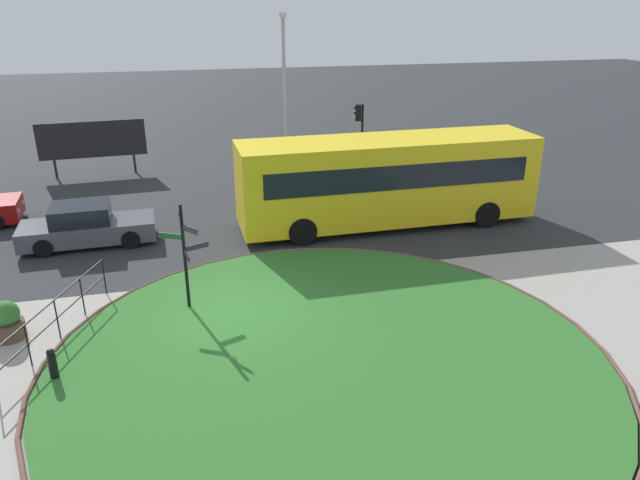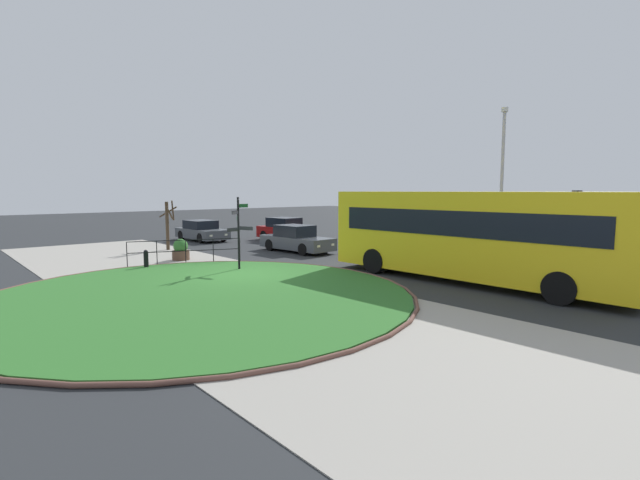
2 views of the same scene
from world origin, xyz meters
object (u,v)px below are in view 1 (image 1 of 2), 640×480
Objects in this scene: lamppost_tall at (284,92)px; planter_near_signpost at (7,322)px; bollard_foreground at (53,365)px; signpost_directional at (185,250)px; car_far_lane at (87,227)px; bus_yellow at (388,179)px; billboard_left at (92,140)px; traffic_light_near at (359,123)px.

lamppost_tall is 16.31m from planter_near_signpost.
planter_near_signpost is at bearing 122.95° from bollard_foreground.
car_far_lane is at bearing 120.31° from signpost_directional.
bus_yellow is 2.43× the size of car_far_lane.
bollard_foreground is (-3.08, -2.70, -1.35)m from signpost_directional.
billboard_left reaches higher than car_far_lane.
bus_yellow reaches higher than billboard_left.
lamppost_tall reaches higher than planter_near_signpost.
lamppost_tall is at bearing 36.34° from car_far_lane.
billboard_left reaches higher than planter_near_signpost.
planter_near_signpost is (-9.45, -12.81, -3.53)m from lamppost_tall.
bollard_foreground is at bearing 63.35° from traffic_light_near.
lamppost_tall reaches higher than billboard_left.
lamppost_tall reaches higher than car_far_lane.
bollard_foreground is at bearing -118.09° from lamppost_tall.
traffic_light_near is at bearing 80.69° from bus_yellow.
signpost_directional is 0.67× the size of car_far_lane.
car_far_lane is 4.42× the size of planter_near_signpost.
billboard_left is at bearing -0.11° from traffic_light_near.
traffic_light_near reaches higher than billboard_left.
planter_near_signpost is (-12.01, -5.63, -1.30)m from bus_yellow.
bollard_foreground is at bearing -91.20° from car_far_lane.
planter_near_signpost is (-4.51, -0.49, -1.31)m from signpost_directional.
traffic_light_near reaches higher than planter_near_signpost.
bus_yellow is 1.50× the size of lamppost_tall.
car_far_lane is at bearing 91.50° from bollard_foreground.
signpost_directional is at bearing 41.24° from bollard_foreground.
signpost_directional is at bearing -146.71° from bus_yellow.
traffic_light_near reaches higher than car_far_lane.
traffic_light_near is 12.74m from billboard_left.
bus_yellow is at bearing 34.44° from signpost_directional.
billboard_left reaches higher than bollard_foreground.
car_far_lane is at bearing 40.39° from traffic_light_near.
billboard_left is (-0.66, 9.10, 1.07)m from car_far_lane.
planter_near_signpost is at bearing 55.51° from traffic_light_near.
traffic_light_near is 3.23× the size of planter_near_signpost.
bus_yellow is 7.94m from lamppost_tall.
bollard_foreground is 0.18× the size of car_far_lane.
billboard_left is at bearing 87.91° from planter_near_signpost.
traffic_light_near is at bearing 55.20° from signpost_directional.
signpost_directional is 0.63× the size of billboard_left.
signpost_directional is 0.28× the size of bus_yellow.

